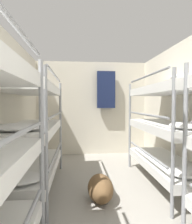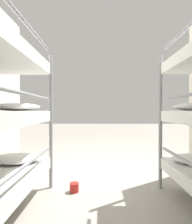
{
  "view_description": "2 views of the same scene",
  "coord_description": "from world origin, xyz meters",
  "views": [
    {
      "loc": [
        -0.36,
        0.54,
        1.28
      ],
      "look_at": [
        -0.09,
        3.47,
        1.16
      ],
      "focal_mm": 32.0,
      "sensor_mm": 36.0,
      "label": 1
    },
    {
      "loc": [
        0.09,
        2.76,
        0.97
      ],
      "look_at": [
        0.12,
        0.34,
        0.95
      ],
      "focal_mm": 28.0,
      "sensor_mm": 36.0,
      "label": 2
    }
  ],
  "objects": [
    {
      "name": "tin_can",
      "position": [
        0.38,
        0.68,
        0.05
      ],
      "size": [
        0.11,
        0.11,
        0.1
      ],
      "color": "#AD231E",
      "rests_on": "ground_plane"
    },
    {
      "name": "ground_plane",
      "position": [
        0.0,
        0.0,
        0.0
      ],
      "size": [
        20.0,
        20.0,
        0.0
      ],
      "primitive_type": "plane",
      "color": "gray"
    }
  ]
}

